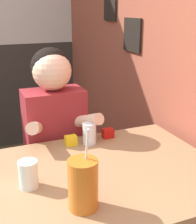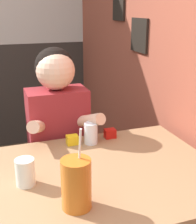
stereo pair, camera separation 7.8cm
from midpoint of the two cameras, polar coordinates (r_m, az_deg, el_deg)
The scene contains 8 objects.
brick_wall_right at distance 2.31m, azimuth 8.39°, elevation 15.70°, with size 0.08×4.54×2.70m.
main_table at distance 1.42m, azimuth 1.90°, elevation -13.32°, with size 1.07×0.82×0.78m.
person_seated at distance 1.88m, azimuth -6.00°, elevation -6.29°, with size 0.42×0.41×1.26m.
cocktail_pitcher at distance 1.12m, azimuth -1.96°, elevation -13.03°, with size 0.11×0.11×0.31m.
glass_near_pitcher at distance 1.63m, azimuth 0.05°, elevation -3.92°, with size 0.07×0.07×0.11m.
glass_center at distance 1.30m, azimuth -11.47°, elevation -10.75°, with size 0.08×0.08×0.11m.
condiment_ketchup at distance 1.72m, azimuth 3.52°, elevation -3.95°, with size 0.06×0.04×0.05m.
condiment_mustard at distance 1.64m, azimuth -3.36°, elevation -5.13°, with size 0.06×0.04×0.05m.
Camera 2 is at (0.47, -0.79, 1.47)m, focal length 50.00 mm.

